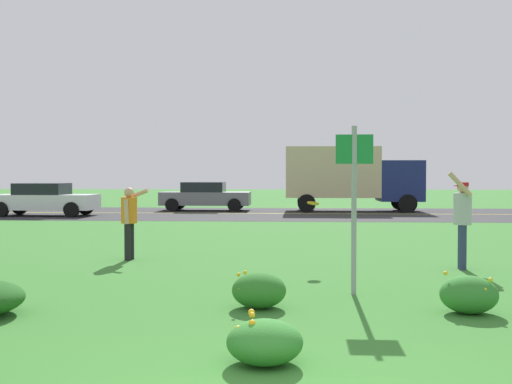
% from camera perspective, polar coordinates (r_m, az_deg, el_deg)
% --- Properties ---
extents(ground_plane, '(120.00, 120.00, 0.00)m').
position_cam_1_polar(ground_plane, '(16.24, 3.21, -4.81)').
color(ground_plane, '#387A2D').
extents(highway_strip, '(120.00, 9.80, 0.01)m').
position_cam_1_polar(highway_strip, '(28.47, 3.38, -2.04)').
color(highway_strip, '#2D2D30').
rests_on(highway_strip, ground).
extents(highway_center_stripe, '(120.00, 0.16, 0.00)m').
position_cam_1_polar(highway_center_stripe, '(28.47, 3.38, -2.03)').
color(highway_center_stripe, yellow).
rests_on(highway_center_stripe, ground).
extents(daylily_clump_front_left, '(0.75, 0.65, 0.55)m').
position_cam_1_polar(daylily_clump_front_left, '(8.53, 19.33, -9.05)').
color(daylily_clump_front_left, '#337F2D').
rests_on(daylily_clump_front_left, ground).
extents(daylily_clump_mid_left, '(0.74, 0.71, 0.47)m').
position_cam_1_polar(daylily_clump_mid_left, '(5.99, 0.81, -13.87)').
color(daylily_clump_mid_left, '#337F2D').
rests_on(daylily_clump_mid_left, ground).
extents(daylily_clump_front_center, '(0.74, 0.70, 0.50)m').
position_cam_1_polar(daylily_clump_front_center, '(8.38, 0.27, -9.19)').
color(daylily_clump_front_center, '#2D7526').
rests_on(daylily_clump_front_center, ground).
extents(sign_post_near_path, '(0.56, 0.10, 2.55)m').
position_cam_1_polar(sign_post_near_path, '(9.29, 9.18, -0.06)').
color(sign_post_near_path, '#93969B').
rests_on(sign_post_near_path, ground).
extents(person_thrower_orange_shirt, '(0.56, 0.51, 1.55)m').
position_cam_1_polar(person_thrower_orange_shirt, '(13.24, -11.79, -2.28)').
color(person_thrower_orange_shirt, orange).
rests_on(person_thrower_orange_shirt, ground).
extents(person_catcher_red_cap_gray_shirt, '(0.50, 0.51, 1.88)m').
position_cam_1_polar(person_catcher_red_cap_gray_shirt, '(12.32, 18.77, -2.13)').
color(person_catcher_red_cap_gray_shirt, '#B2B2B7').
rests_on(person_catcher_red_cap_gray_shirt, ground).
extents(frisbee_orange, '(0.24, 0.23, 0.11)m').
position_cam_1_polar(frisbee_orange, '(11.94, 5.37, -1.06)').
color(frisbee_orange, orange).
extents(car_white_leftmost, '(4.50, 2.00, 1.45)m').
position_cam_1_polar(car_white_leftmost, '(28.47, -19.25, -0.64)').
color(car_white_leftmost, silver).
rests_on(car_white_leftmost, ground).
extents(car_gray_center_left, '(4.50, 2.00, 1.45)m').
position_cam_1_polar(car_gray_center_left, '(30.97, -4.78, -0.38)').
color(car_gray_center_left, slate).
rests_on(car_gray_center_left, ground).
extents(box_truck_navy, '(6.70, 2.46, 3.20)m').
position_cam_1_polar(box_truck_navy, '(30.75, 8.82, 1.57)').
color(box_truck_navy, navy).
rests_on(box_truck_navy, ground).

